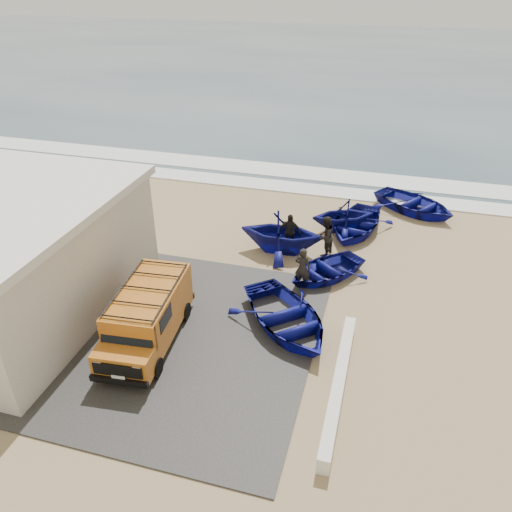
# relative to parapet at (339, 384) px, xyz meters

# --- Properties ---
(ground) EXTENTS (160.00, 160.00, 0.00)m
(ground) POSITION_rel_parapet_xyz_m (-5.00, 3.00, -0.28)
(ground) COLOR tan
(slab) EXTENTS (12.00, 10.00, 0.05)m
(slab) POSITION_rel_parapet_xyz_m (-7.00, 1.00, -0.25)
(slab) COLOR #383533
(slab) RESTS_ON ground
(ocean) EXTENTS (180.00, 88.00, 0.01)m
(ocean) POSITION_rel_parapet_xyz_m (-5.00, 59.00, -0.27)
(ocean) COLOR #385166
(ocean) RESTS_ON ground
(surf_line) EXTENTS (180.00, 1.60, 0.06)m
(surf_line) POSITION_rel_parapet_xyz_m (-5.00, 15.00, -0.25)
(surf_line) COLOR white
(surf_line) RESTS_ON ground
(surf_wash) EXTENTS (180.00, 2.20, 0.04)m
(surf_wash) POSITION_rel_parapet_xyz_m (-5.00, 17.50, -0.26)
(surf_wash) COLOR white
(surf_wash) RESTS_ON ground
(parapet) EXTENTS (0.35, 6.00, 0.55)m
(parapet) POSITION_rel_parapet_xyz_m (0.00, 0.00, 0.00)
(parapet) COLOR silver
(parapet) RESTS_ON ground
(van) EXTENTS (2.23, 4.80, 2.00)m
(van) POSITION_rel_parapet_xyz_m (-6.50, 0.62, 0.80)
(van) COLOR #BF6A1C
(van) RESTS_ON ground
(boat_near_left) EXTENTS (5.38, 5.51, 0.93)m
(boat_near_left) POSITION_rel_parapet_xyz_m (-2.19, 2.50, 0.19)
(boat_near_left) COLOR navy
(boat_near_left) RESTS_ON ground
(boat_near_right) EXTENTS (4.23, 4.38, 0.74)m
(boat_near_right) POSITION_rel_parapet_xyz_m (-1.37, 6.15, 0.09)
(boat_near_right) COLOR navy
(boat_near_right) RESTS_ON ground
(boat_mid_left) EXTENTS (3.68, 3.18, 1.92)m
(boat_mid_left) POSITION_rel_parapet_xyz_m (-3.59, 7.74, 0.69)
(boat_mid_left) COLOR navy
(boat_mid_left) RESTS_ON ground
(boat_mid_right) EXTENTS (3.83, 4.77, 0.88)m
(boat_mid_right) POSITION_rel_parapet_xyz_m (-0.62, 10.51, 0.16)
(boat_mid_right) COLOR navy
(boat_mid_right) RESTS_ON ground
(boat_far_left) EXTENTS (3.83, 3.64, 1.58)m
(boat_far_left) POSITION_rel_parapet_xyz_m (-1.24, 10.55, 0.52)
(boat_far_left) COLOR navy
(boat_far_left) RESTS_ON ground
(boat_far_right) EXTENTS (5.33, 4.97, 0.90)m
(boat_far_right) POSITION_rel_parapet_xyz_m (2.07, 13.59, 0.17)
(boat_far_right) COLOR navy
(boat_far_right) RESTS_ON ground
(fisherman_front) EXTENTS (0.69, 0.51, 1.74)m
(fisherman_front) POSITION_rel_parapet_xyz_m (-2.16, 5.21, 0.59)
(fisherman_front) COLOR black
(fisherman_front) RESTS_ON ground
(fisherman_middle) EXTENTS (0.95, 1.06, 1.81)m
(fisherman_middle) POSITION_rel_parapet_xyz_m (-1.70, 8.01, 0.63)
(fisherman_middle) COLOR black
(fisherman_middle) RESTS_ON ground
(fisherman_back) EXTENTS (1.04, 0.51, 1.72)m
(fisherman_back) POSITION_rel_parapet_xyz_m (-3.30, 8.03, 0.59)
(fisherman_back) COLOR black
(fisherman_back) RESTS_ON ground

